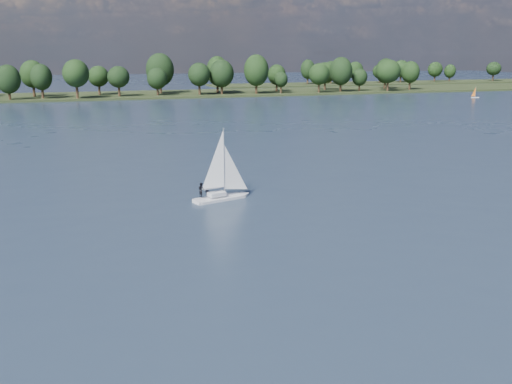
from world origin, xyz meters
TOP-DOWN VIEW (x-y plane):
  - ground at (0.00, 100.00)m, footprint 700.00×700.00m
  - far_shore at (0.00, 212.00)m, footprint 660.00×40.00m
  - far_shore_back at (160.00, 260.00)m, footprint 220.00×30.00m
  - sailboat at (-3.13, 44.81)m, footprint 6.73×3.62m
  - dinghy_orange at (126.72, 162.71)m, footprint 2.93×1.81m
  - treeline at (-7.16, 207.50)m, footprint 562.61×74.20m

SIDE VIEW (x-z plane):
  - ground at x=0.00m, z-range 0.00..0.00m
  - far_shore at x=0.00m, z-range -0.75..0.75m
  - far_shore_back at x=160.00m, z-range -0.70..0.70m
  - dinghy_orange at x=126.72m, z-range -1.15..3.22m
  - sailboat at x=-3.13m, z-range -1.88..6.65m
  - treeline at x=-7.16m, z-range -0.67..16.81m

